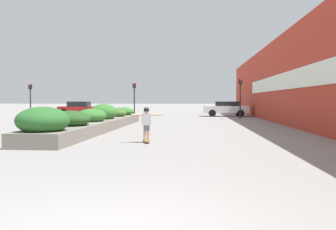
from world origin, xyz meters
TOP-DOWN VIEW (x-y plane):
  - building_wall_right at (7.22, 20.31)m, footprint 0.67×48.82m
  - planter_box at (-4.39, 13.76)m, footprint 2.00×15.30m
  - skateboard at (-0.79, 8.93)m, footprint 0.39×0.81m
  - skateboarder at (-0.79, 8.93)m, footprint 1.19×0.40m
  - car_leftmost at (4.21, 30.42)m, footprint 4.53×2.00m
  - car_center_left at (-12.77, 33.85)m, footprint 4.34×1.90m
  - car_center_right at (13.21, 32.43)m, footprint 3.88×1.96m
  - traffic_light_left at (-4.60, 26.32)m, footprint 0.28×0.30m
  - traffic_light_right at (5.00, 25.59)m, footprint 0.28×0.30m
  - traffic_light_far_left at (-14.45, 25.93)m, footprint 0.28×0.30m

SIDE VIEW (x-z plane):
  - skateboard at x=-0.79m, z-range 0.02..0.12m
  - planter_box at x=-4.39m, z-range -0.18..1.27m
  - car_center_left at x=-12.77m, z-range 0.04..1.55m
  - car_center_right at x=13.21m, z-range 0.02..1.62m
  - car_leftmost at x=4.21m, z-range 0.06..1.59m
  - skateboarder at x=-0.79m, z-range 0.23..1.53m
  - traffic_light_far_left at x=-14.45m, z-range 0.60..3.75m
  - traffic_light_left at x=-4.60m, z-range 0.61..3.85m
  - traffic_light_right at x=5.00m, z-range 0.64..4.16m
  - building_wall_right at x=7.22m, z-range 0.00..6.19m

